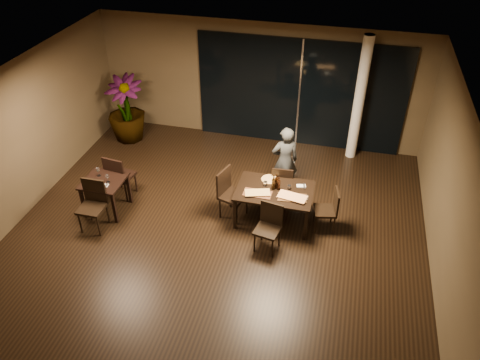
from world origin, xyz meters
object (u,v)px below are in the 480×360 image
at_px(bottle_b, 279,183).
at_px(chair_side_near, 93,202).
at_px(bottle_c, 276,181).
at_px(side_table, 105,185).
at_px(chair_main_left, 229,191).
at_px(diner, 285,161).
at_px(potted_plant, 126,109).
at_px(bottle_a, 273,183).
at_px(chair_main_far, 282,183).
at_px(chair_main_near, 269,224).
at_px(main_table, 275,193).
at_px(chair_side_far, 118,175).
at_px(chair_main_right, 330,208).

bearing_deg(bottle_b, chair_side_near, -163.31).
relative_size(chair_side_near, bottle_c, 3.24).
relative_size(side_table, chair_main_left, 0.76).
xyz_separation_m(diner, potted_plant, (-4.25, 1.31, 0.05)).
xyz_separation_m(chair_main_left, bottle_b, (0.97, 0.07, 0.31)).
xyz_separation_m(bottle_a, bottle_c, (0.05, 0.05, 0.00)).
bearing_deg(chair_side_near, chair_main_far, 24.33).
relative_size(side_table, potted_plant, 0.47).
bearing_deg(chair_main_near, side_table, -173.85).
bearing_deg(diner, bottle_c, 67.38).
relative_size(chair_main_far, chair_side_near, 0.91).
xyz_separation_m(chair_main_far, diner, (-0.03, 0.43, 0.27)).
relative_size(chair_main_far, potted_plant, 0.56).
height_order(main_table, chair_main_near, chair_main_near).
bearing_deg(chair_side_far, bottle_a, -171.57).
bearing_deg(potted_plant, chair_main_near, -35.91).
height_order(potted_plant, bottle_c, potted_plant).
distance_m(chair_main_left, chair_side_far, 2.42).
distance_m(main_table, chair_main_right, 1.10).
relative_size(main_table, diner, 0.95).
xyz_separation_m(side_table, chair_side_near, (0.01, -0.50, -0.05)).
bearing_deg(bottle_a, chair_main_left, -176.19).
distance_m(diner, bottle_b, 0.98).
xyz_separation_m(main_table, diner, (0.03, 1.01, 0.11)).
height_order(chair_side_near, bottle_c, bottle_c).
distance_m(potted_plant, bottle_a, 4.77).
xyz_separation_m(chair_main_near, bottle_b, (0.02, 0.81, 0.37)).
distance_m(chair_main_near, chair_side_far, 3.45).
relative_size(chair_main_right, bottle_c, 2.83).
height_order(chair_side_near, potted_plant, potted_plant).
bearing_deg(chair_main_far, chair_main_near, 85.82).
xyz_separation_m(chair_main_near, chair_main_left, (-0.96, 0.73, 0.06)).
bearing_deg(bottle_c, chair_main_right, -3.45).
height_order(main_table, chair_side_near, chair_side_near).
relative_size(main_table, chair_side_far, 1.45).
bearing_deg(chair_side_near, main_table, 16.16).
relative_size(chair_main_left, potted_plant, 0.62).
height_order(chair_side_far, chair_side_near, chair_side_far).
bearing_deg(chair_main_near, diner, 101.24).
xyz_separation_m(chair_main_far, bottle_c, (-0.05, -0.50, 0.39)).
distance_m(main_table, potted_plant, 4.82).
bearing_deg(chair_side_near, bottle_c, 17.30).
distance_m(chair_side_far, chair_side_near, 0.97).
xyz_separation_m(main_table, bottle_c, (0.01, 0.08, 0.23)).
bearing_deg(potted_plant, chair_main_far, -22.13).
distance_m(side_table, bottle_c, 3.47).
height_order(chair_main_left, chair_side_far, chair_main_left).
bearing_deg(main_table, diner, 88.46).
distance_m(chair_main_left, bottle_a, 0.93).
relative_size(chair_side_far, bottle_a, 3.32).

